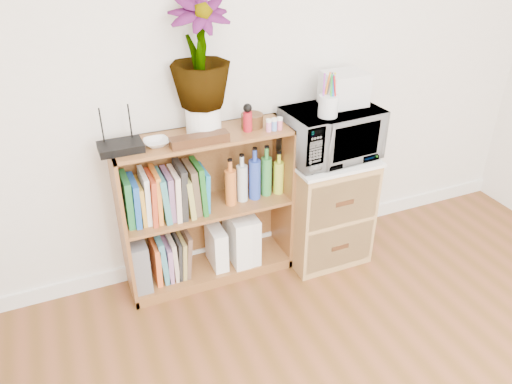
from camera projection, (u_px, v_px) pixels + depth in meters
skirting_board at (253, 242)px, 3.37m from camera, size 4.00×0.02×0.10m
bookshelf at (207, 210)px, 2.92m from camera, size 1.00×0.30×0.95m
wicker_unit at (324, 207)px, 3.18m from camera, size 0.50×0.45×0.70m
microwave at (331, 133)px, 2.91m from camera, size 0.56×0.40×0.30m
pen_cup at (328, 106)px, 2.71m from camera, size 0.11×0.11×0.12m
small_appliance at (344, 89)px, 2.86m from camera, size 0.24×0.20×0.19m
router at (121, 147)px, 2.51m from camera, size 0.22×0.15×0.04m
white_bowl at (156, 143)px, 2.56m from camera, size 0.13×0.13×0.03m
plant_pot at (203, 120)px, 2.66m from camera, size 0.19×0.19×0.16m
potted_plant at (200, 52)px, 2.48m from camera, size 0.31×0.31×0.56m
trinket_box at (200, 140)px, 2.57m from camera, size 0.31×0.08×0.05m
kokeshi_doll at (248, 121)px, 2.70m from camera, size 0.05×0.05×0.11m
wooden_bowl at (252, 120)px, 2.77m from camera, size 0.12×0.12×0.07m
paint_jars at (274, 126)px, 2.72m from camera, size 0.11×0.04×0.05m
file_box at (139, 261)px, 2.90m from camera, size 0.09×0.25×0.31m
magazine_holder_left at (216, 246)px, 3.07m from camera, size 0.08×0.21×0.27m
magazine_holder_mid at (237, 237)px, 3.10m from camera, size 0.10×0.26×0.33m
magazine_holder_right at (246, 235)px, 3.12m from camera, size 0.10×0.26×0.32m
cookbooks at (166, 194)px, 2.76m from camera, size 0.47×0.20×0.31m
liquor_bottles at (259, 173)px, 2.95m from camera, size 0.45×0.07×0.32m
lower_books at (170, 257)px, 2.98m from camera, size 0.23×0.19×0.29m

